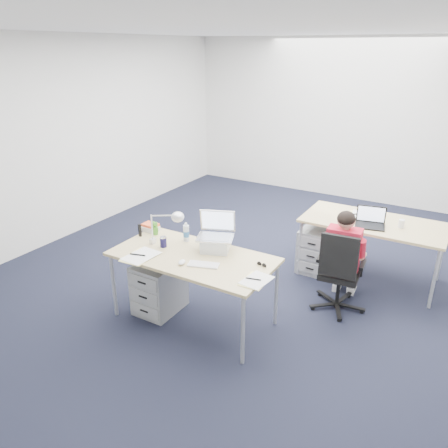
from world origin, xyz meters
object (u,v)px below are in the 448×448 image
Objects in this scene: computer_mouse at (182,262)px; bear_figurine at (155,228)px; desk_far at (373,225)px; desk_near at (193,260)px; office_chair at (338,287)px; headphones at (211,242)px; desk_lamp at (162,227)px; seated_person at (344,256)px; book_stack at (151,227)px; wireless_keyboard at (203,265)px; far_cup at (401,224)px; cordless_phone at (140,230)px; water_bottle at (186,232)px; drawer_pedestal_far at (318,249)px; drawer_pedestal_near at (159,286)px; silver_laptop at (215,233)px; dark_laptop at (371,217)px; can_koozie at (163,242)px; sunglasses at (262,265)px.

computer_mouse is 0.66× the size of bear_figurine.
desk_near is at bearing -126.07° from desk_far.
office_chair reaches higher than headphones.
desk_lamp is (-0.39, 0.03, 0.26)m from desk_near.
seated_person is 6.11× the size of book_stack.
wireless_keyboard is 2.37m from far_cup.
office_chair reaches higher than computer_mouse.
office_chair is 6.74× the size of cordless_phone.
water_bottle reaches higher than book_stack.
cordless_phone is (-0.76, 0.30, 0.05)m from computer_mouse.
drawer_pedestal_far is 1.29× the size of desk_lamp.
desk_far is 0.32m from far_cup.
book_stack is (-0.75, 0.28, 0.09)m from desk_near.
far_cup is (2.26, 1.55, -0.03)m from bear_figurine.
office_chair reaches higher than desk_near.
desk_far is at bearing 46.64° from drawer_pedestal_near.
water_bottle is 1.34× the size of bear_figurine.
silver_laptop is at bearing -126.67° from desk_far.
silver_laptop is at bearing 58.50° from computer_mouse.
drawer_pedestal_far is 2.72× the size of water_bottle.
dark_laptop is at bearing 41.16° from water_bottle.
can_koozie is (-0.50, -0.20, -0.13)m from silver_laptop.
desk_near is 0.69m from bear_figurine.
dark_laptop is (1.11, 1.74, 0.11)m from wireless_keyboard.
far_cup reaches higher than sunglasses.
wireless_keyboard is 1.92× the size of bear_figurine.
office_chair is at bearing 40.52° from bear_figurine.
computer_mouse is at bearing -175.26° from wireless_keyboard.
cordless_phone is at bearing -113.32° from bear_figurine.
can_koozie is 0.46m from book_stack.
book_stack is at bearing 113.31° from cordless_phone.
book_stack is (-0.33, 0.31, 0.50)m from drawer_pedestal_near.
drawer_pedestal_far is 1.62m from sunglasses.
water_bottle reaches higher than headphones.
can_koozie reaches higher than sunglasses.
sunglasses is at bearing -28.06° from headphones.
bear_figurine is at bearing -145.45° from far_cup.
seated_person reaches higher than wireless_keyboard.
bear_figurine is at bearing -164.25° from office_chair.
bear_figurine is (-0.39, -0.03, -0.03)m from water_bottle.
drawer_pedestal_near is 0.67m from book_stack.
water_bottle is (-1.44, -0.84, 0.28)m from seated_person.
sunglasses is (0.93, -0.11, -0.09)m from water_bottle.
silver_laptop reaches higher than seated_person.
wireless_keyboard is (0.62, -0.09, 0.46)m from drawer_pedestal_near.
drawer_pedestal_near is (-1.62, -0.97, 0.01)m from office_chair.
bear_figurine reaches higher than book_stack.
far_cup is at bearing 25.03° from silver_laptop.
water_bottle is at bearing 104.57° from computer_mouse.
far_cup is at bearing 47.69° from desk_near.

